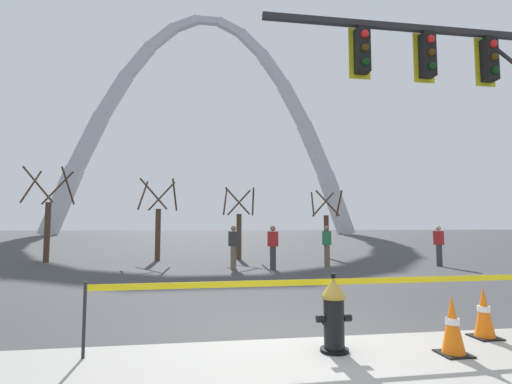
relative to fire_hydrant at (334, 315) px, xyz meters
name	(u,v)px	position (x,y,z in m)	size (l,w,h in m)	color
ground_plane	(305,343)	(-0.25, 0.45, -0.47)	(240.00, 240.00, 0.00)	#3D3D3F
fire_hydrant	(334,315)	(0.00, 0.00, 0.00)	(0.46, 0.48, 0.99)	black
caution_tape_barrier	(336,296)	(0.13, 0.26, 0.19)	(6.47, 0.14, 0.93)	#232326
traffic_cone_by_hydrant	(484,313)	(2.34, 0.25, -0.11)	(0.36, 0.36, 0.73)	black
traffic_cone_mid_sidewalk	(452,326)	(1.42, -0.34, -0.11)	(0.36, 0.36, 0.73)	black
traffic_signal_gantry	(509,91)	(4.66, 2.15, 3.94)	(7.82, 0.44, 6.00)	#232326
monument_arch	(207,135)	(-0.25, 59.86, 16.23)	(50.74, 2.31, 37.59)	#B2B5BC
tree_far_left	(48,220)	(-8.16, 13.31, 1.36)	(1.89, 1.90, 4.10)	#473323
tree_left_mid	(158,224)	(-3.48, 13.43, 1.17)	(1.71, 1.72, 3.70)	#473323
tree_center_left	(239,228)	(0.25, 13.63, 1.03)	(1.57, 1.58, 3.37)	#473323
tree_center_right	(326,228)	(4.54, 13.54, 0.99)	(1.53, 1.54, 3.29)	#473323
pedestrian_walking_left	(273,247)	(1.01, 9.12, 0.35)	(0.39, 0.37, 1.59)	#38383D
pedestrian_standing_center	(327,246)	(3.29, 9.84, 0.35)	(0.39, 0.37, 1.59)	brown
pedestrian_walking_right	(439,245)	(7.68, 9.29, 0.35)	(0.31, 0.39, 1.59)	#38383D
pedestrian_near_trees	(233,247)	(-0.39, 9.58, 0.35)	(0.39, 0.32, 1.59)	brown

